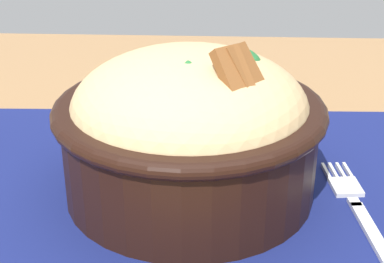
{
  "coord_description": "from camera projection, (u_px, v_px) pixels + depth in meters",
  "views": [
    {
      "loc": [
        0.02,
        -0.37,
        0.99
      ],
      "look_at": [
        0.0,
        0.02,
        0.81
      ],
      "focal_mm": 54.54,
      "sensor_mm": 36.0,
      "label": 1
    }
  ],
  "objects": [
    {
      "name": "placemat",
      "position": [
        212.0,
        191.0,
        0.46
      ],
      "size": [
        0.46,
        0.32,
        0.0
      ],
      "primitive_type": "cube",
      "rotation": [
        0.0,
        0.0,
        0.03
      ],
      "color": "#11194C",
      "rests_on": "table"
    },
    {
      "name": "bowl",
      "position": [
        193.0,
        125.0,
        0.43
      ],
      "size": [
        0.23,
        0.23,
        0.13
      ],
      "color": "black",
      "rests_on": "placemat"
    },
    {
      "name": "fork",
      "position": [
        354.0,
        202.0,
        0.44
      ],
      "size": [
        0.03,
        0.13,
        0.0
      ],
      "color": "#BCBCBC",
      "rests_on": "placemat"
    }
  ]
}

